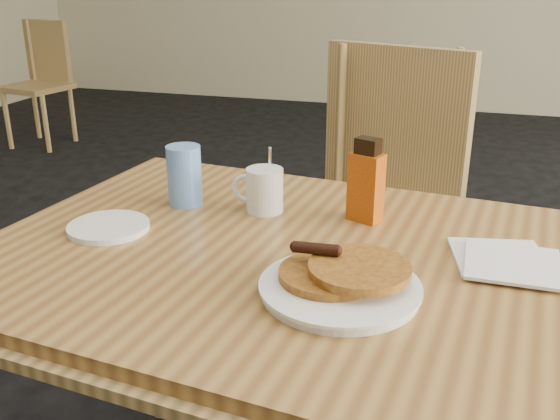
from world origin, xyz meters
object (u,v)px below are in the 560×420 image
at_px(chair_wall_extra, 42,72).
at_px(blue_tumbler, 184,175).
at_px(coffee_mug, 263,189).
at_px(pancake_plate, 341,282).
at_px(main_table, 320,276).
at_px(syrup_bottle, 366,183).
at_px(chair_main_far, 386,194).

distance_m(chair_wall_extra, blue_tumbler, 3.67).
bearing_deg(coffee_mug, pancake_plate, -43.86).
bearing_deg(pancake_plate, chair_wall_extra, 133.12).
xyz_separation_m(main_table, pancake_plate, (0.06, -0.12, 0.06)).
distance_m(syrup_bottle, blue_tumbler, 0.40).
relative_size(pancake_plate, blue_tumbler, 1.98).
bearing_deg(chair_wall_extra, syrup_bottle, -33.74).
bearing_deg(chair_main_far, coffee_mug, -88.16).
distance_m(main_table, chair_main_far, 0.74).
relative_size(chair_main_far, pancake_plate, 3.95).
xyz_separation_m(chair_wall_extra, blue_tumbler, (2.43, -2.73, 0.29)).
relative_size(chair_main_far, coffee_mug, 6.94).
bearing_deg(main_table, syrup_bottle, 76.57).
bearing_deg(blue_tumbler, coffee_mug, 3.21).
distance_m(chair_main_far, coffee_mug, 0.61).
bearing_deg(syrup_bottle, pancake_plate, -66.00).
distance_m(coffee_mug, blue_tumbler, 0.18).
bearing_deg(chair_wall_extra, main_table, -36.22).
bearing_deg(syrup_bottle, chair_wall_extra, 157.27).
bearing_deg(chair_main_far, blue_tumbler, -102.27).
relative_size(chair_main_far, blue_tumbler, 7.82).
bearing_deg(coffee_mug, blue_tumbler, -167.60).
height_order(pancake_plate, syrup_bottle, syrup_bottle).
xyz_separation_m(main_table, chair_main_far, (0.03, 0.74, -0.09)).
height_order(chair_main_far, chair_wall_extra, chair_main_far).
height_order(chair_wall_extra, syrup_bottle, syrup_bottle).
xyz_separation_m(syrup_bottle, blue_tumbler, (-0.39, -0.02, -0.01)).
height_order(chair_main_far, blue_tumbler, chair_main_far).
bearing_deg(coffee_mug, chair_wall_extra, 142.94).
height_order(coffee_mug, syrup_bottle, syrup_bottle).
relative_size(chair_wall_extra, syrup_bottle, 5.08).
height_order(chair_wall_extra, blue_tumbler, chair_wall_extra).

